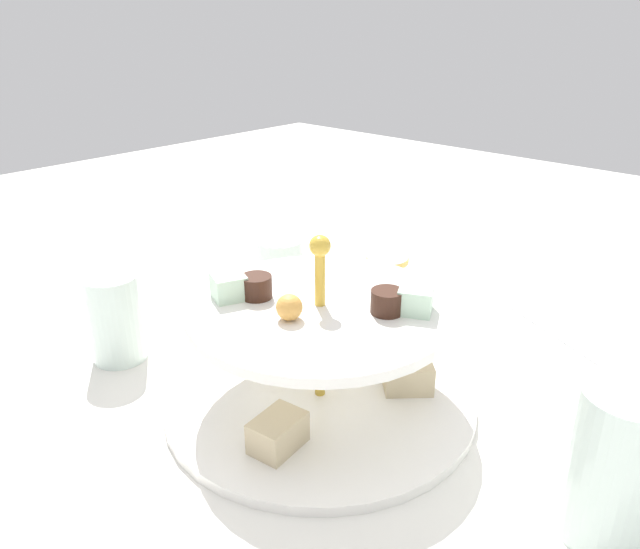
# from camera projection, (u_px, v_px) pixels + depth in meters

# --- Properties ---
(ground_plane) EXTENTS (2.40, 2.40, 0.00)m
(ground_plane) POSITION_uv_depth(u_px,v_px,m) (320.00, 402.00, 0.61)
(ground_plane) COLOR silver
(tiered_serving_stand) EXTENTS (0.31, 0.31, 0.18)m
(tiered_serving_stand) POSITION_uv_depth(u_px,v_px,m) (320.00, 361.00, 0.59)
(tiered_serving_stand) COLOR white
(tiered_serving_stand) RESTS_ON ground_plane
(water_glass_tall_right) EXTENTS (0.07, 0.07, 0.12)m
(water_glass_tall_right) POSITION_uv_depth(u_px,v_px,m) (616.00, 466.00, 0.43)
(water_glass_tall_right) COLOR silver
(water_glass_tall_right) RESTS_ON ground_plane
(water_glass_short_left) EXTENTS (0.06, 0.06, 0.08)m
(water_glass_short_left) POSITION_uv_depth(u_px,v_px,m) (280.00, 266.00, 0.84)
(water_glass_short_left) COLOR silver
(water_glass_short_left) RESTS_ON ground_plane
(teacup_with_saucer) EXTENTS (0.09, 0.09, 0.05)m
(teacup_with_saucer) POSITION_uv_depth(u_px,v_px,m) (387.00, 275.00, 0.85)
(teacup_with_saucer) COLOR white
(teacup_with_saucer) RESTS_ON ground_plane
(butter_knife_right) EXTENTS (0.16, 0.09, 0.00)m
(butter_knife_right) POSITION_uv_depth(u_px,v_px,m) (559.00, 335.00, 0.73)
(butter_knife_right) COLOR silver
(butter_knife_right) RESTS_ON ground_plane
(water_glass_mid_back) EXTENTS (0.06, 0.06, 0.10)m
(water_glass_mid_back) POSITION_uv_depth(u_px,v_px,m) (116.00, 318.00, 0.67)
(water_glass_mid_back) COLOR silver
(water_glass_mid_back) RESTS_ON ground_plane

